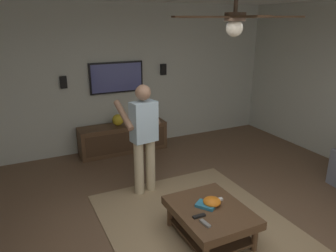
% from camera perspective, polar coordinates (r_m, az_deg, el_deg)
% --- Properties ---
extents(ground_plane, '(8.19, 8.19, 0.00)m').
position_cam_1_polar(ground_plane, '(4.07, 6.38, -19.63)').
color(ground_plane, brown).
extents(wall_back_tv, '(0.10, 7.02, 2.81)m').
position_cam_1_polar(wall_back_tv, '(6.46, -9.64, 8.20)').
color(wall_back_tv, '#B2B7AD').
rests_on(wall_back_tv, ground).
extents(area_rug, '(2.74, 2.20, 0.01)m').
position_cam_1_polar(area_rug, '(4.29, 5.71, -17.29)').
color(area_rug, '#9E8460').
rests_on(area_rug, ground).
extents(coffee_table, '(1.00, 0.80, 0.40)m').
position_cam_1_polar(coffee_table, '(3.98, 7.39, -15.34)').
color(coffee_table, '#513823').
rests_on(coffee_table, ground).
extents(media_console, '(0.45, 1.70, 0.55)m').
position_cam_1_polar(media_console, '(6.46, -7.85, -2.10)').
color(media_console, '#513823').
rests_on(media_console, ground).
extents(tv, '(0.05, 1.05, 0.59)m').
position_cam_1_polar(tv, '(6.38, -8.98, 8.38)').
color(tv, black).
extents(person_standing, '(0.59, 0.60, 1.64)m').
position_cam_1_polar(person_standing, '(4.69, -4.33, -1.26)').
color(person_standing, '#C6B793').
rests_on(person_standing, ground).
extents(bowl, '(0.21, 0.21, 0.09)m').
position_cam_1_polar(bowl, '(3.96, 7.70, -12.97)').
color(bowl, orange).
rests_on(bowl, coffee_table).
extents(remote_white, '(0.04, 0.15, 0.02)m').
position_cam_1_polar(remote_white, '(4.07, 8.58, -12.69)').
color(remote_white, white).
rests_on(remote_white, coffee_table).
extents(remote_black, '(0.04, 0.15, 0.02)m').
position_cam_1_polar(remote_black, '(3.76, 5.46, -15.41)').
color(remote_black, black).
rests_on(remote_black, coffee_table).
extents(remote_grey, '(0.15, 0.06, 0.02)m').
position_cam_1_polar(remote_grey, '(3.65, 6.51, -16.56)').
color(remote_grey, slate).
rests_on(remote_grey, coffee_table).
extents(book, '(0.27, 0.26, 0.04)m').
position_cam_1_polar(book, '(3.95, 6.66, -13.57)').
color(book, teal).
rests_on(book, coffee_table).
extents(vase_round, '(0.22, 0.22, 0.22)m').
position_cam_1_polar(vase_round, '(6.31, -8.76, 1.07)').
color(vase_round, gold).
rests_on(vase_round, media_console).
extents(wall_speaker_left, '(0.06, 0.12, 0.22)m').
position_cam_1_polar(wall_speaker_left, '(6.74, -0.83, 9.86)').
color(wall_speaker_left, black).
extents(wall_speaker_right, '(0.06, 0.12, 0.22)m').
position_cam_1_polar(wall_speaker_right, '(6.19, -17.83, 7.29)').
color(wall_speaker_right, black).
extents(ceiling_fan, '(1.16, 1.11, 0.46)m').
position_cam_1_polar(ceiling_fan, '(3.24, 11.56, 17.73)').
color(ceiling_fan, '#4C3828').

